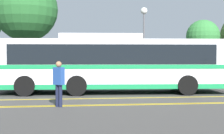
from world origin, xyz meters
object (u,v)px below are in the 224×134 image
object	(u,v)px
tree_0	(26,10)
transit_bus	(112,63)
street_lamp	(144,26)
pedestrian_2	(59,81)
tree_2	(203,37)
parked_car_1	(16,75)

from	to	relation	value
tree_0	transit_bus	bearing A→B (deg)	-56.88
street_lamp	tree_0	xyz separation A→B (m)	(-9.26, 0.92, 1.24)
pedestrian_2	tree_2	world-z (taller)	tree_2
transit_bus	tree_2	world-z (taller)	tree_2
parked_car_1	street_lamp	bearing A→B (deg)	-81.12
tree_0	tree_2	world-z (taller)	tree_0
street_lamp	parked_car_1	bearing A→B (deg)	-167.51
transit_bus	tree_2	size ratio (longest dim) A/B	2.32
pedestrian_2	tree_2	size ratio (longest dim) A/B	0.33
pedestrian_2	street_lamp	world-z (taller)	street_lamp
transit_bus	pedestrian_2	distance (m)	5.13
street_lamp	tree_2	bearing A→B (deg)	27.78
transit_bus	tree_0	world-z (taller)	tree_0
parked_car_1	tree_2	size ratio (longest dim) A/B	0.88
pedestrian_2	transit_bus	bearing A→B (deg)	-77.13
parked_car_1	pedestrian_2	bearing A→B (deg)	-164.86
street_lamp	pedestrian_2	bearing A→B (deg)	-116.14
transit_bus	tree_0	xyz separation A→B (m)	(-5.76, 8.83, 4.02)
parked_car_1	tree_0	world-z (taller)	tree_0
parked_car_1	tree_0	xyz separation A→B (m)	(0.26, 3.02, 4.95)
parked_car_1	street_lamp	xyz separation A→B (m)	(9.52, 2.11, 3.70)
parked_car_1	pedestrian_2	size ratio (longest dim) A/B	2.70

